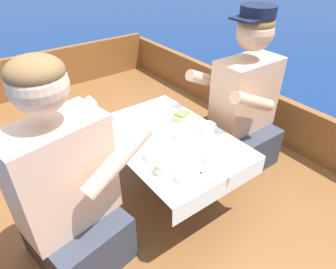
{
  "coord_description": "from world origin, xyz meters",
  "views": [
    {
      "loc": [
        -0.79,
        -1.19,
        1.66
      ],
      "look_at": [
        0.0,
        -0.12,
        0.77
      ],
      "focal_mm": 32.0,
      "sensor_mm": 36.0,
      "label": 1
    }
  ],
  "objects_px": {
    "coffee_cup_port": "(213,155)",
    "coffee_cup_center": "(182,132)",
    "tin_can": "(161,168)",
    "person_starboard": "(243,106)",
    "sandwich": "(182,116)",
    "person_port": "(67,192)",
    "coffee_cup_starboard": "(209,128)"
  },
  "relations": [
    {
      "from": "person_starboard",
      "to": "coffee_cup_port",
      "type": "bearing_deg",
      "value": 28.19
    },
    {
      "from": "person_starboard",
      "to": "sandwich",
      "type": "relative_size",
      "value": 9.13
    },
    {
      "from": "coffee_cup_port",
      "to": "tin_can",
      "type": "relative_size",
      "value": 1.33
    },
    {
      "from": "coffee_cup_center",
      "to": "tin_can",
      "type": "distance_m",
      "value": 0.31
    },
    {
      "from": "person_port",
      "to": "coffee_cup_port",
      "type": "distance_m",
      "value": 0.68
    },
    {
      "from": "person_starboard",
      "to": "sandwich",
      "type": "distance_m",
      "value": 0.43
    },
    {
      "from": "person_starboard",
      "to": "sandwich",
      "type": "xyz_separation_m",
      "value": [
        -0.42,
        0.09,
        0.02
      ]
    },
    {
      "from": "person_port",
      "to": "tin_can",
      "type": "distance_m",
      "value": 0.42
    },
    {
      "from": "person_starboard",
      "to": "coffee_cup_center",
      "type": "xyz_separation_m",
      "value": [
        -0.53,
        -0.04,
        0.03
      ]
    },
    {
      "from": "coffee_cup_port",
      "to": "coffee_cup_center",
      "type": "xyz_separation_m",
      "value": [
        0.01,
        0.24,
        0.0
      ]
    },
    {
      "from": "sandwich",
      "to": "coffee_cup_starboard",
      "type": "distance_m",
      "value": 0.19
    },
    {
      "from": "coffee_cup_port",
      "to": "tin_can",
      "type": "xyz_separation_m",
      "value": [
        -0.25,
        0.07,
        -0.0
      ]
    },
    {
      "from": "sandwich",
      "to": "coffee_cup_starboard",
      "type": "xyz_separation_m",
      "value": [
        0.03,
        -0.19,
        0.0
      ]
    },
    {
      "from": "tin_can",
      "to": "person_starboard",
      "type": "bearing_deg",
      "value": 14.76
    },
    {
      "from": "coffee_cup_port",
      "to": "coffee_cup_center",
      "type": "relative_size",
      "value": 0.87
    },
    {
      "from": "person_port",
      "to": "sandwich",
      "type": "relative_size",
      "value": 9.09
    },
    {
      "from": "coffee_cup_starboard",
      "to": "coffee_cup_center",
      "type": "xyz_separation_m",
      "value": [
        -0.14,
        0.06,
        0.0
      ]
    },
    {
      "from": "sandwich",
      "to": "tin_can",
      "type": "xyz_separation_m",
      "value": [
        -0.36,
        -0.3,
        -0.0
      ]
    },
    {
      "from": "person_port",
      "to": "coffee_cup_port",
      "type": "bearing_deg",
      "value": -28.39
    },
    {
      "from": "person_port",
      "to": "sandwich",
      "type": "bearing_deg",
      "value": 1.93
    },
    {
      "from": "sandwich",
      "to": "coffee_cup_port",
      "type": "height_order",
      "value": "coffee_cup_port"
    },
    {
      "from": "person_port",
      "to": "person_starboard",
      "type": "xyz_separation_m",
      "value": [
        1.18,
        0.07,
        0.0
      ]
    },
    {
      "from": "coffee_cup_port",
      "to": "person_port",
      "type": "bearing_deg",
      "value": 162.17
    },
    {
      "from": "coffee_cup_starboard",
      "to": "tin_can",
      "type": "bearing_deg",
      "value": -164.4
    },
    {
      "from": "person_port",
      "to": "person_starboard",
      "type": "height_order",
      "value": "person_starboard"
    },
    {
      "from": "coffee_cup_starboard",
      "to": "tin_can",
      "type": "distance_m",
      "value": 0.41
    },
    {
      "from": "coffee_cup_port",
      "to": "sandwich",
      "type": "bearing_deg",
      "value": 73.52
    },
    {
      "from": "coffee_cup_port",
      "to": "person_starboard",
      "type": "bearing_deg",
      "value": 27.78
    },
    {
      "from": "coffee_cup_starboard",
      "to": "coffee_cup_center",
      "type": "distance_m",
      "value": 0.15
    },
    {
      "from": "coffee_cup_port",
      "to": "coffee_cup_starboard",
      "type": "height_order",
      "value": "coffee_cup_starboard"
    },
    {
      "from": "tin_can",
      "to": "coffee_cup_port",
      "type": "bearing_deg",
      "value": -16.61
    },
    {
      "from": "person_port",
      "to": "coffee_cup_port",
      "type": "height_order",
      "value": "person_port"
    }
  ]
}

